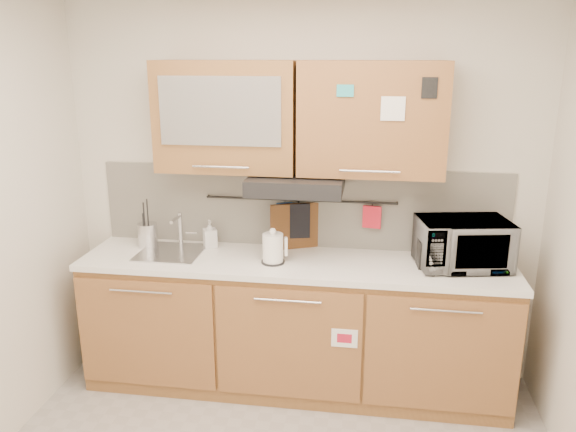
% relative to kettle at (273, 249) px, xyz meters
% --- Properties ---
extents(wall_back, '(3.20, 0.00, 3.20)m').
position_rel_kettle_xyz_m(wall_back, '(0.13, 0.38, 0.29)').
color(wall_back, silver).
rests_on(wall_back, ground).
extents(base_cabinet, '(2.80, 0.64, 0.88)m').
position_rel_kettle_xyz_m(base_cabinet, '(0.13, 0.07, -0.61)').
color(base_cabinet, '#966435').
rests_on(base_cabinet, floor).
extents(countertop, '(2.82, 0.62, 0.04)m').
position_rel_kettle_xyz_m(countertop, '(0.13, 0.07, -0.11)').
color(countertop, white).
rests_on(countertop, base_cabinet).
extents(backsplash, '(2.80, 0.02, 0.56)m').
position_rel_kettle_xyz_m(backsplash, '(0.13, 0.36, 0.19)').
color(backsplash, silver).
rests_on(backsplash, countertop).
extents(upper_cabinets, '(1.82, 0.37, 0.70)m').
position_rel_kettle_xyz_m(upper_cabinets, '(0.13, 0.20, 0.82)').
color(upper_cabinets, '#966435').
rests_on(upper_cabinets, wall_back).
extents(range_hood, '(0.60, 0.46, 0.10)m').
position_rel_kettle_xyz_m(range_hood, '(0.13, 0.13, 0.41)').
color(range_hood, black).
rests_on(range_hood, upper_cabinets).
extents(sink, '(0.42, 0.40, 0.26)m').
position_rel_kettle_xyz_m(sink, '(-0.72, 0.08, -0.09)').
color(sink, silver).
rests_on(sink, countertop).
extents(utensil_rail, '(1.30, 0.02, 0.02)m').
position_rel_kettle_xyz_m(utensil_rail, '(0.13, 0.33, 0.25)').
color(utensil_rail, black).
rests_on(utensil_rail, backsplash).
extents(utensil_crock, '(0.15, 0.15, 0.34)m').
position_rel_kettle_xyz_m(utensil_crock, '(-0.92, 0.18, -0.01)').
color(utensil_crock, silver).
rests_on(utensil_crock, countertop).
extents(kettle, '(0.18, 0.17, 0.23)m').
position_rel_kettle_xyz_m(kettle, '(0.00, 0.00, 0.00)').
color(kettle, white).
rests_on(kettle, countertop).
extents(toaster, '(0.24, 0.16, 0.18)m').
position_rel_kettle_xyz_m(toaster, '(1.03, 0.09, -0.00)').
color(toaster, black).
rests_on(toaster, countertop).
extents(microwave, '(0.61, 0.47, 0.31)m').
position_rel_kettle_xyz_m(microwave, '(1.19, 0.11, 0.06)').
color(microwave, '#999999').
rests_on(microwave, countertop).
extents(soap_bottle, '(0.12, 0.12, 0.19)m').
position_rel_kettle_xyz_m(soap_bottle, '(-0.49, 0.24, 0.00)').
color(soap_bottle, '#999999').
rests_on(soap_bottle, countertop).
extents(cutting_board, '(0.36, 0.18, 0.47)m').
position_rel_kettle_xyz_m(cutting_board, '(0.12, 0.31, -0.01)').
color(cutting_board, brown).
rests_on(cutting_board, utensil_rail).
extents(oven_mitt, '(0.11, 0.07, 0.19)m').
position_rel_kettle_xyz_m(oven_mitt, '(0.03, 0.31, 0.13)').
color(oven_mitt, navy).
rests_on(oven_mitt, utensil_rail).
extents(dark_pouch, '(0.16, 0.08, 0.24)m').
position_rel_kettle_xyz_m(dark_pouch, '(0.12, 0.31, 0.11)').
color(dark_pouch, black).
rests_on(dark_pouch, utensil_rail).
extents(pot_holder, '(0.12, 0.04, 0.15)m').
position_rel_kettle_xyz_m(pot_holder, '(0.62, 0.31, 0.15)').
color(pot_holder, red).
rests_on(pot_holder, utensil_rail).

